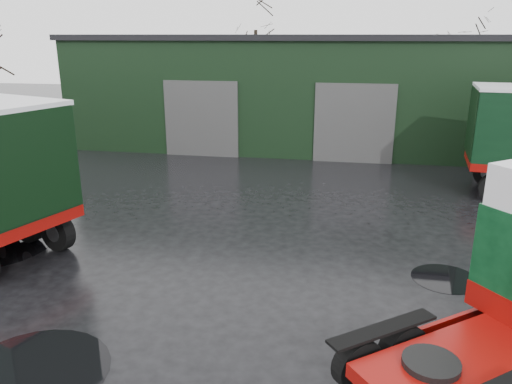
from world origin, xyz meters
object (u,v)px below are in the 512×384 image
Objects in this scene: hero_tractor at (502,289)px; warehouse at (355,88)px; tree_back_b at (460,69)px; tree_back_a at (256,54)px.

warehouse is at bearing 148.29° from hero_tractor.
tree_back_b is (5.50, 33.00, 1.75)m from hero_tractor.
tree_back_b is at bearing 132.62° from hero_tractor.
tree_back_a is at bearing 180.00° from tree_back_b.
hero_tractor is at bearing -72.35° from tree_back_a.
warehouse reaches higher than hero_tractor.
warehouse is 4.32× the size of tree_back_b.
warehouse is 3.41× the size of tree_back_a.
tree_back_b is at bearing 0.00° from tree_back_a.
tree_back_a reaches higher than tree_back_b.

